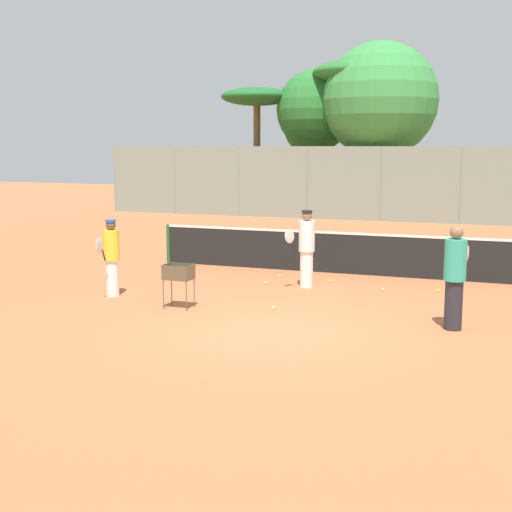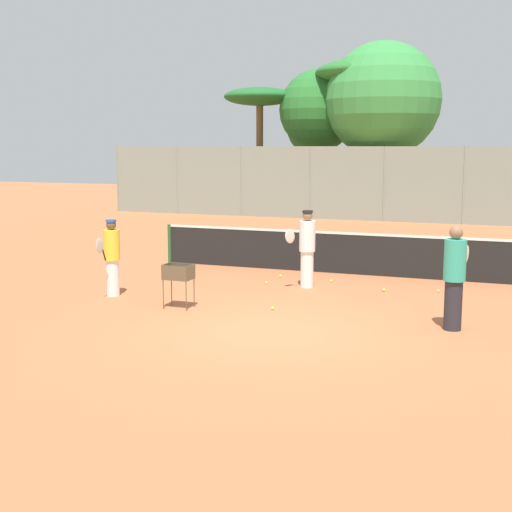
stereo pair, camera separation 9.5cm
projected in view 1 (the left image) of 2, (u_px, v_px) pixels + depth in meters
The scene contains 18 objects.
ground_plane at pixel (271, 332), 12.56m from camera, with size 80.00×80.00×0.00m, color #B7663D.
tennis_net at pixel (350, 252), 18.07m from camera, with size 10.42×0.10×1.07m.
back_fence at pixel (420, 185), 29.82m from camera, with size 29.63×0.08×3.19m.
tree_0 at pixel (313, 128), 35.61m from camera, with size 2.92×2.92×5.60m.
tree_1 at pixel (380, 100), 31.98m from camera, with size 5.20×5.20×7.84m.
tree_2 at pixel (317, 111), 33.90m from camera, with size 3.83×3.83×6.82m.
tree_3 at pixel (365, 74), 32.47m from camera, with size 4.81×4.81×7.12m.
tree_4 at pixel (257, 100), 34.41m from camera, with size 3.47×3.47×5.99m.
player_white_outfit at pixel (455, 276), 12.58m from camera, with size 0.40×0.93×1.87m.
player_red_cap at pixel (306, 248), 16.35m from camera, with size 0.56×0.84×1.78m.
player_yellow_shirt at pixel (111, 257), 15.38m from camera, with size 0.35×0.90×1.67m.
ball_cart at pixel (179, 276), 14.28m from camera, with size 0.56×0.41×0.89m.
tennis_ball_0 at pixel (383, 290), 16.02m from camera, with size 0.07×0.07×0.07m, color #D1E54C.
tennis_ball_1 at pixel (280, 276), 17.71m from camera, with size 0.07×0.07×0.07m, color #D1E54C.
tennis_ball_3 at pixel (331, 281), 17.06m from camera, with size 0.07×0.07×0.07m, color #D1E54C.
tennis_ball_5 at pixel (273, 308), 14.22m from camera, with size 0.07×0.07×0.07m, color #D1E54C.
tennis_ball_6 at pixel (438, 291), 15.92m from camera, with size 0.07×0.07×0.07m, color #D1E54C.
tennis_ball_7 at pixel (266, 283), 16.82m from camera, with size 0.07×0.07×0.07m, color #D1E54C.
Camera 1 is at (4.03, -11.52, 3.26)m, focal length 50.00 mm.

